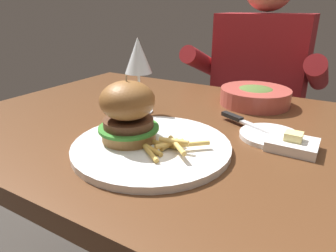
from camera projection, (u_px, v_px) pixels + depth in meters
The scene contains 10 objects.
dining_table at pixel (180, 162), 0.76m from camera, with size 1.11×0.77×0.74m.
main_plate at pixel (152, 146), 0.59m from camera, with size 0.31×0.31×0.01m, color white.
burger_sandwich at pixel (128, 111), 0.58m from camera, with size 0.12×0.12×0.13m.
fries_pile at pixel (169, 146), 0.55m from camera, with size 0.12×0.11×0.03m.
wine_glass at pixel (138, 58), 0.75m from camera, with size 0.07×0.07×0.19m.
bread_plate at pixel (270, 136), 0.64m from camera, with size 0.13×0.13×0.01m, color white.
table_knife at pixel (252, 125), 0.68m from camera, with size 0.21×0.11×0.01m.
butter_dish at pixel (292, 144), 0.59m from camera, with size 0.09×0.08×0.04m.
soup_bowl at pixel (255, 96), 0.86m from camera, with size 0.20×0.20×0.05m.
diner_person at pixel (255, 115), 1.31m from camera, with size 0.51×0.36×1.18m.
Camera 1 is at (0.32, -0.60, 1.00)m, focal length 32.00 mm.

